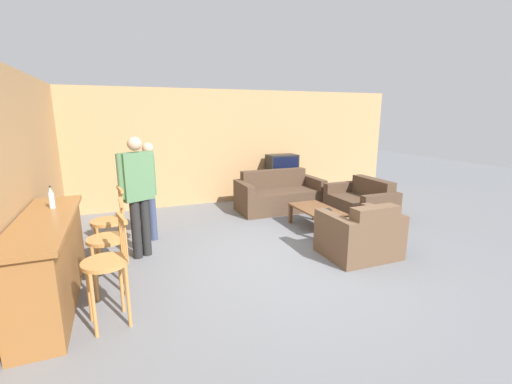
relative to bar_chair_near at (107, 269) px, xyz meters
name	(u,v)px	position (x,y,z in m)	size (l,w,h in m)	color
ground_plane	(287,262)	(2.28, 0.63, -0.59)	(24.00, 24.00, 0.00)	slate
wall_back	(215,147)	(2.28, 4.35, 0.71)	(9.40, 0.08, 2.60)	tan
wall_left	(30,171)	(-0.94, 1.99, 0.71)	(0.08, 8.71, 2.60)	tan
bar_counter	(50,261)	(-0.60, 0.68, -0.10)	(0.55, 2.15, 0.97)	brown
bar_chair_near	(107,269)	(0.00, 0.00, 0.00)	(0.51, 0.51, 1.10)	#B77F42
bar_chair_mid	(109,244)	(0.00, 0.67, 0.00)	(0.46, 0.46, 1.10)	#B77F42
bar_chair_far	(110,226)	(0.00, 1.39, 0.00)	(0.49, 0.49, 1.10)	#B77F42
couch_far	(279,196)	(3.36, 3.17, -0.28)	(1.82, 0.89, 0.84)	#4C3828
armchair_near	(360,236)	(3.38, 0.45, -0.28)	(1.02, 0.85, 0.82)	brown
loveseat_right	(361,205)	(4.55, 1.90, -0.29)	(0.82, 1.34, 0.81)	#4C3828
coffee_table	(316,211)	(3.43, 1.73, -0.25)	(0.61, 1.06, 0.39)	brown
tv_unit	(282,188)	(3.83, 3.98, -0.30)	(0.98, 0.46, 0.59)	#513823
tv	(282,165)	(3.83, 3.97, 0.26)	(0.71, 0.43, 0.51)	black
bottle	(51,198)	(-0.58, 1.12, 0.50)	(0.06, 0.06, 0.27)	silver
book_on_table	(325,210)	(3.49, 1.56, -0.18)	(0.22, 0.16, 0.02)	black
table_lamp	(295,159)	(4.18, 3.98, 0.39)	(0.23, 0.23, 0.53)	brown
person_by_window	(150,185)	(0.63, 2.35, 0.33)	(0.18, 0.51, 1.61)	#384260
person_by_counter	(138,190)	(0.40, 1.63, 0.41)	(0.51, 0.34, 1.75)	black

